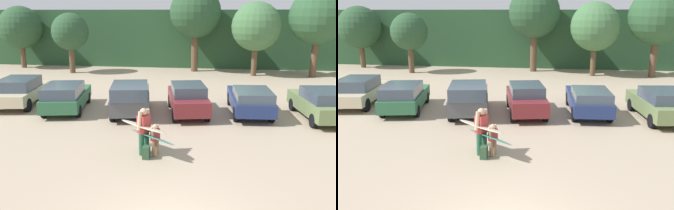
% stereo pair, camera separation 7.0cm
% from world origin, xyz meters
% --- Properties ---
extents(hillside_ridge, '(108.00, 12.00, 5.20)m').
position_xyz_m(hillside_ridge, '(0.00, 31.09, 2.60)').
color(hillside_ridge, '#284C2D').
rests_on(hillside_ridge, ground_plane).
extents(tree_center, '(3.80, 3.80, 5.55)m').
position_xyz_m(tree_center, '(-16.67, 23.48, 3.63)').
color(tree_center, brown).
rests_on(tree_center, ground_plane).
extents(tree_left, '(3.05, 3.05, 4.96)m').
position_xyz_m(tree_left, '(-11.03, 21.22, 3.39)').
color(tree_left, brown).
rests_on(tree_left, ground_plane).
extents(tree_center_left, '(4.30, 4.30, 7.13)m').
position_xyz_m(tree_center_left, '(-0.89, 23.46, 4.94)').
color(tree_center_left, brown).
rests_on(tree_center_left, ground_plane).
extents(tree_far_right, '(3.84, 3.84, 5.82)m').
position_xyz_m(tree_far_right, '(4.00, 21.86, 3.88)').
color(tree_far_right, brown).
rests_on(tree_far_right, ground_plane).
extents(tree_center_right, '(4.35, 4.35, 6.86)m').
position_xyz_m(tree_center_right, '(8.57, 21.81, 4.65)').
color(tree_center_right, brown).
rests_on(tree_center_right, ground_plane).
extents(parked_car_champagne, '(2.54, 4.71, 1.53)m').
position_xyz_m(parked_car_champagne, '(-9.63, 10.50, 0.82)').
color(parked_car_champagne, beige).
rests_on(parked_car_champagne, ground_plane).
extents(parked_car_forest_green, '(2.61, 4.56, 1.47)m').
position_xyz_m(parked_car_forest_green, '(-6.65, 9.68, 0.78)').
color(parked_car_forest_green, '#2D6642').
rests_on(parked_car_forest_green, ground_plane).
extents(parked_car_dark_gray, '(2.66, 4.71, 1.66)m').
position_xyz_m(parked_car_dark_gray, '(-3.19, 9.53, 0.88)').
color(parked_car_dark_gray, '#4C4F54').
rests_on(parked_car_dark_gray, ground_plane).
extents(parked_car_maroon, '(2.50, 4.39, 1.55)m').
position_xyz_m(parked_car_maroon, '(-0.35, 9.92, 0.82)').
color(parked_car_maroon, maroon).
rests_on(parked_car_maroon, ground_plane).
extents(parked_car_navy, '(2.12, 4.80, 1.40)m').
position_xyz_m(parked_car_navy, '(2.74, 10.32, 0.76)').
color(parked_car_navy, navy).
rests_on(parked_car_navy, ground_plane).
extents(parked_car_olive_green, '(2.43, 4.54, 1.50)m').
position_xyz_m(parked_car_olive_green, '(6.06, 9.88, 0.79)').
color(parked_car_olive_green, '#6B7F4C').
rests_on(parked_car_olive_green, ground_plane).
extents(person_adult, '(0.48, 0.64, 1.71)m').
position_xyz_m(person_adult, '(-1.49, 4.49, 0.97)').
color(person_adult, '#26593F').
rests_on(person_adult, ground_plane).
extents(person_child, '(0.33, 0.47, 1.18)m').
position_xyz_m(person_child, '(-1.05, 4.36, 0.67)').
color(person_child, '#8C6B4C').
rests_on(person_child, ground_plane).
extents(surfboard_cream, '(2.23, 1.92, 0.23)m').
position_xyz_m(surfboard_cream, '(-1.53, 4.51, 1.03)').
color(surfboard_cream, beige).
extents(surfboard_teal, '(2.10, 1.87, 0.33)m').
position_xyz_m(surfboard_teal, '(-1.17, 4.40, 0.68)').
color(surfboard_teal, teal).
extents(backpack_dropped, '(0.24, 0.34, 0.45)m').
position_xyz_m(backpack_dropped, '(-1.33, 4.07, 0.22)').
color(backpack_dropped, '#2D4C33').
rests_on(backpack_dropped, ground_plane).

